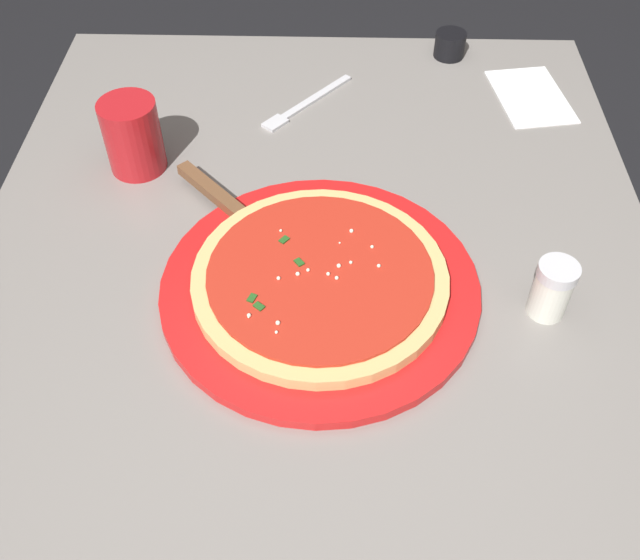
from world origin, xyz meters
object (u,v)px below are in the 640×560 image
at_px(pizza, 320,278).
at_px(parmesan_shaker, 552,289).
at_px(cup_tall_drink, 133,136).
at_px(napkin_folded_right, 531,96).
at_px(serving_plate, 320,287).
at_px(cup_small_sauce, 450,45).
at_px(pizza_server, 230,207).
at_px(fork, 304,105).

relative_size(pizza, parmesan_shaker, 4.06).
height_order(cup_tall_drink, napkin_folded_right, cup_tall_drink).
relative_size(serving_plate, parmesan_shaker, 5.10).
bearing_deg(cup_tall_drink, pizza, -131.27).
distance_m(pizza, cup_small_sauce, 0.57).
xyz_separation_m(pizza, cup_tall_drink, (0.23, 0.26, 0.03)).
bearing_deg(cup_tall_drink, pizza_server, -126.10).
height_order(cup_small_sauce, parmesan_shaker, parmesan_shaker).
relative_size(pizza_server, cup_tall_drink, 1.84).
bearing_deg(napkin_folded_right, pizza, 142.24).
distance_m(serving_plate, pizza_server, 0.17).
xyz_separation_m(pizza, parmesan_shaker, (-0.02, -0.26, 0.01)).
relative_size(cup_small_sauce, fork, 0.33).
height_order(serving_plate, napkin_folded_right, serving_plate).
distance_m(serving_plate, napkin_folded_right, 0.52).
xyz_separation_m(cup_tall_drink, cup_small_sauce, (0.30, -0.46, -0.03)).
relative_size(cup_tall_drink, fork, 0.67).
distance_m(napkin_folded_right, parmesan_shaker, 0.44).
bearing_deg(fork, cup_small_sauce, -57.26).
bearing_deg(cup_tall_drink, parmesan_shaker, -115.66).
bearing_deg(cup_tall_drink, cup_small_sauce, -56.84).
bearing_deg(pizza_server, parmesan_shaker, -111.26).
xyz_separation_m(cup_tall_drink, parmesan_shaker, (-0.25, -0.52, -0.01)).
bearing_deg(serving_plate, parmesan_shaker, -94.98).
xyz_separation_m(pizza_server, napkin_folded_right, (0.29, -0.44, -0.02)).
relative_size(pizza, cup_tall_drink, 2.92).
bearing_deg(cup_tall_drink, napkin_folded_right, -72.33).
relative_size(pizza_server, napkin_folded_right, 1.21).
xyz_separation_m(serving_plate, parmesan_shaker, (-0.02, -0.26, 0.03)).
distance_m(serving_plate, parmesan_shaker, 0.27).
distance_m(cup_tall_drink, cup_small_sauce, 0.55).
relative_size(pizza, cup_small_sauce, 5.94).
height_order(fork, parmesan_shaker, parmesan_shaker).
height_order(pizza_server, fork, pizza_server).
bearing_deg(napkin_folded_right, parmesan_shaker, 172.51).
xyz_separation_m(pizza, cup_small_sauce, (0.53, -0.20, -0.00)).
height_order(pizza, pizza_server, pizza).
distance_m(pizza, napkin_folded_right, 0.52).
bearing_deg(cup_small_sauce, pizza, 159.13).
bearing_deg(pizza_server, fork, -18.66).
distance_m(cup_tall_drink, parmesan_shaker, 0.58).
bearing_deg(fork, napkin_folded_right, -84.37).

